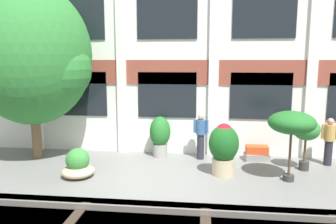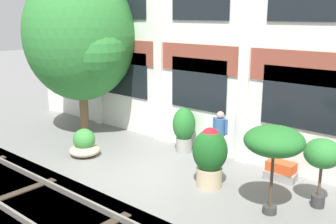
{
  "view_description": "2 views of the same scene",
  "coord_description": "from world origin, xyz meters",
  "px_view_note": "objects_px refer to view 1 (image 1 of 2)",
  "views": [
    {
      "loc": [
        1.43,
        -9.36,
        3.57
      ],
      "look_at": [
        0.25,
        0.88,
        1.91
      ],
      "focal_mm": 35.0,
      "sensor_mm": 36.0,
      "label": 1
    },
    {
      "loc": [
        7.54,
        -7.54,
        4.51
      ],
      "look_at": [
        -0.36,
        1.66,
        1.46
      ],
      "focal_mm": 42.0,
      "sensor_mm": 36.0,
      "label": 2
    }
  ],
  "objects_px": {
    "potted_plant_low_pan": "(306,132)",
    "resident_by_doorway": "(329,140)",
    "potted_plant_glazed_jar": "(224,146)",
    "potted_plant_square_trough": "(257,153)",
    "potted_plant_stone_basin": "(160,135)",
    "resident_watching_tracks": "(201,135)",
    "potted_plant_wide_bowl": "(78,165)",
    "broadleaf_tree": "(31,58)",
    "potted_plant_tall_urn": "(292,124)"
  },
  "relations": [
    {
      "from": "resident_by_doorway",
      "to": "resident_watching_tracks",
      "type": "xyz_separation_m",
      "value": [
        -4.33,
        0.21,
        0.02
      ]
    },
    {
      "from": "potted_plant_tall_urn",
      "to": "potted_plant_low_pan",
      "type": "relative_size",
      "value": 1.23
    },
    {
      "from": "potted_plant_glazed_jar",
      "to": "potted_plant_square_trough",
      "type": "xyz_separation_m",
      "value": [
        1.27,
        1.63,
        -0.66
      ]
    },
    {
      "from": "potted_plant_square_trough",
      "to": "potted_plant_low_pan",
      "type": "bearing_deg",
      "value": -32.89
    },
    {
      "from": "broadleaf_tree",
      "to": "potted_plant_stone_basin",
      "type": "height_order",
      "value": "broadleaf_tree"
    },
    {
      "from": "potted_plant_wide_bowl",
      "to": "resident_by_doorway",
      "type": "relative_size",
      "value": 0.62
    },
    {
      "from": "broadleaf_tree",
      "to": "resident_by_doorway",
      "type": "bearing_deg",
      "value": 1.91
    },
    {
      "from": "potted_plant_wide_bowl",
      "to": "resident_watching_tracks",
      "type": "xyz_separation_m",
      "value": [
        3.7,
        2.29,
        0.52
      ]
    },
    {
      "from": "potted_plant_glazed_jar",
      "to": "resident_watching_tracks",
      "type": "relative_size",
      "value": 0.99
    },
    {
      "from": "potted_plant_glazed_jar",
      "to": "potted_plant_low_pan",
      "type": "xyz_separation_m",
      "value": [
        2.64,
        0.75,
        0.37
      ]
    },
    {
      "from": "potted_plant_stone_basin",
      "to": "resident_watching_tracks",
      "type": "distance_m",
      "value": 1.5
    },
    {
      "from": "potted_plant_square_trough",
      "to": "potted_plant_stone_basin",
      "type": "bearing_deg",
      "value": 178.71
    },
    {
      "from": "broadleaf_tree",
      "to": "potted_plant_tall_urn",
      "type": "bearing_deg",
      "value": -8.81
    },
    {
      "from": "potted_plant_square_trough",
      "to": "resident_watching_tracks",
      "type": "bearing_deg",
      "value": -178.43
    },
    {
      "from": "potted_plant_glazed_jar",
      "to": "potted_plant_stone_basin",
      "type": "distance_m",
      "value": 2.81
    },
    {
      "from": "potted_plant_wide_bowl",
      "to": "potted_plant_square_trough",
      "type": "distance_m",
      "value": 6.16
    },
    {
      "from": "potted_plant_tall_urn",
      "to": "resident_by_doorway",
      "type": "relative_size",
      "value": 1.29
    },
    {
      "from": "potted_plant_square_trough",
      "to": "resident_watching_tracks",
      "type": "relative_size",
      "value": 0.54
    },
    {
      "from": "potted_plant_low_pan",
      "to": "potted_plant_square_trough",
      "type": "bearing_deg",
      "value": 147.11
    },
    {
      "from": "resident_by_doorway",
      "to": "potted_plant_stone_basin",
      "type": "bearing_deg",
      "value": -80.25
    },
    {
      "from": "potted_plant_square_trough",
      "to": "potted_plant_tall_urn",
      "type": "bearing_deg",
      "value": -71.67
    },
    {
      "from": "potted_plant_wide_bowl",
      "to": "potted_plant_low_pan",
      "type": "xyz_separation_m",
      "value": [
        7.07,
        1.46,
        0.92
      ]
    },
    {
      "from": "resident_by_doorway",
      "to": "broadleaf_tree",
      "type": "bearing_deg",
      "value": -75.0
    },
    {
      "from": "potted_plant_tall_urn",
      "to": "potted_plant_glazed_jar",
      "type": "bearing_deg",
      "value": 171.14
    },
    {
      "from": "potted_plant_glazed_jar",
      "to": "resident_by_doorway",
      "type": "relative_size",
      "value": 1.0
    },
    {
      "from": "potted_plant_stone_basin",
      "to": "potted_plant_wide_bowl",
      "type": "relative_size",
      "value": 1.5
    },
    {
      "from": "potted_plant_low_pan",
      "to": "resident_by_doorway",
      "type": "xyz_separation_m",
      "value": [
        0.96,
        0.62,
        -0.41
      ]
    },
    {
      "from": "potted_plant_tall_urn",
      "to": "potted_plant_wide_bowl",
      "type": "bearing_deg",
      "value": -176.29
    },
    {
      "from": "potted_plant_tall_urn",
      "to": "potted_plant_stone_basin",
      "type": "xyz_separation_m",
      "value": [
        -4.14,
        2.01,
        -0.91
      ]
    },
    {
      "from": "broadleaf_tree",
      "to": "potted_plant_low_pan",
      "type": "height_order",
      "value": "broadleaf_tree"
    },
    {
      "from": "potted_plant_glazed_jar",
      "to": "resident_by_doorway",
      "type": "bearing_deg",
      "value": 20.88
    },
    {
      "from": "potted_plant_low_pan",
      "to": "resident_by_doorway",
      "type": "relative_size",
      "value": 1.05
    },
    {
      "from": "potted_plant_tall_urn",
      "to": "broadleaf_tree",
      "type": "bearing_deg",
      "value": 171.19
    },
    {
      "from": "potted_plant_low_pan",
      "to": "potted_plant_wide_bowl",
      "type": "bearing_deg",
      "value": -168.36
    },
    {
      "from": "resident_watching_tracks",
      "to": "potted_plant_wide_bowl",
      "type": "bearing_deg",
      "value": -57.01
    },
    {
      "from": "potted_plant_tall_urn",
      "to": "resident_watching_tracks",
      "type": "bearing_deg",
      "value": 144.58
    },
    {
      "from": "broadleaf_tree",
      "to": "potted_plant_tall_urn",
      "type": "height_order",
      "value": "broadleaf_tree"
    },
    {
      "from": "potted_plant_square_trough",
      "to": "potted_plant_glazed_jar",
      "type": "bearing_deg",
      "value": -127.86
    },
    {
      "from": "broadleaf_tree",
      "to": "potted_plant_low_pan",
      "type": "xyz_separation_m",
      "value": [
        9.3,
        -0.28,
        -2.33
      ]
    },
    {
      "from": "potted_plant_glazed_jar",
      "to": "potted_plant_low_pan",
      "type": "bearing_deg",
      "value": 15.81
    },
    {
      "from": "resident_by_doorway",
      "to": "resident_watching_tracks",
      "type": "height_order",
      "value": "resident_watching_tracks"
    },
    {
      "from": "potted_plant_square_trough",
      "to": "resident_by_doorway",
      "type": "xyz_separation_m",
      "value": [
        2.33,
        -0.26,
        0.62
      ]
    },
    {
      "from": "broadleaf_tree",
      "to": "potted_plant_wide_bowl",
      "type": "relative_size",
      "value": 6.15
    },
    {
      "from": "potted_plant_square_trough",
      "to": "resident_by_doorway",
      "type": "bearing_deg",
      "value": -6.42
    },
    {
      "from": "potted_plant_square_trough",
      "to": "resident_by_doorway",
      "type": "distance_m",
      "value": 2.42
    },
    {
      "from": "potted_plant_wide_bowl",
      "to": "potted_plant_low_pan",
      "type": "distance_m",
      "value": 7.28
    },
    {
      "from": "potted_plant_glazed_jar",
      "to": "potted_plant_low_pan",
      "type": "height_order",
      "value": "potted_plant_low_pan"
    },
    {
      "from": "potted_plant_wide_bowl",
      "to": "resident_by_doorway",
      "type": "height_order",
      "value": "resident_by_doorway"
    },
    {
      "from": "potted_plant_stone_basin",
      "to": "resident_watching_tracks",
      "type": "relative_size",
      "value": 0.91
    },
    {
      "from": "broadleaf_tree",
      "to": "resident_by_doorway",
      "type": "relative_size",
      "value": 3.8
    }
  ]
}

